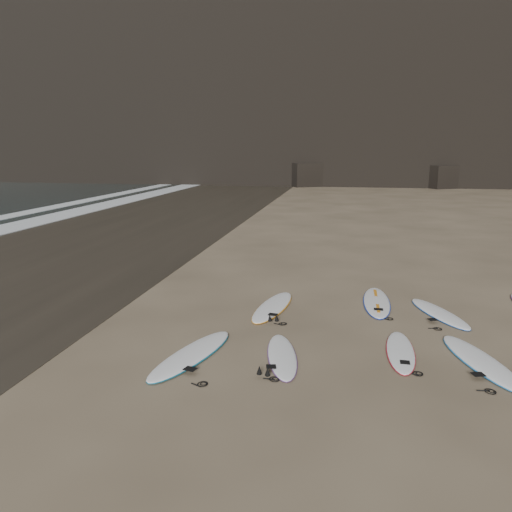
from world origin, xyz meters
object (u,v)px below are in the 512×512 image
(surfboard_3, at_px, (481,361))
(surfboard_7, at_px, (439,313))
(surfboard_2, at_px, (400,351))
(surfboard_6, at_px, (377,302))
(surfboard_5, at_px, (273,306))
(surfboard_1, at_px, (282,355))
(surfboard_0, at_px, (192,354))

(surfboard_3, relative_size, surfboard_7, 1.09)
(surfboard_2, xyz_separation_m, surfboard_3, (1.48, -0.24, 0.01))
(surfboard_2, height_order, surfboard_6, surfboard_6)
(surfboard_5, distance_m, surfboard_7, 4.18)
(surfboard_6, bearing_deg, surfboard_1, -117.22)
(surfboard_2, relative_size, surfboard_5, 0.82)
(surfboard_5, bearing_deg, surfboard_0, -100.34)
(surfboard_1, bearing_deg, surfboard_0, 177.29)
(surfboard_2, height_order, surfboard_5, surfboard_5)
(surfboard_7, bearing_deg, surfboard_3, -106.27)
(surfboard_0, height_order, surfboard_3, surfboard_0)
(surfboard_6, bearing_deg, surfboard_7, -23.88)
(surfboard_0, relative_size, surfboard_5, 1.02)
(surfboard_3, distance_m, surfboard_5, 5.19)
(surfboard_6, xyz_separation_m, surfboard_7, (1.49, -0.67, -0.01))
(surfboard_2, xyz_separation_m, surfboard_5, (-2.98, 2.41, 0.01))
(surfboard_6, relative_size, surfboard_7, 1.13)
(surfboard_2, relative_size, surfboard_7, 0.91)
(surfboard_0, xyz_separation_m, surfboard_2, (4.13, 0.93, -0.01))
(surfboard_1, distance_m, surfboard_6, 4.45)
(surfboard_0, height_order, surfboard_6, same)
(surfboard_6, bearing_deg, surfboard_0, -132.04)
(surfboard_2, distance_m, surfboard_7, 2.89)
(surfboard_3, bearing_deg, surfboard_0, 170.07)
(surfboard_3, xyz_separation_m, surfboard_5, (-4.46, 2.65, 0.00))
(surfboard_1, bearing_deg, surfboard_7, 31.29)
(surfboard_2, bearing_deg, surfboard_0, -165.54)
(surfboard_1, bearing_deg, surfboard_6, 51.06)
(surfboard_6, bearing_deg, surfboard_3, -63.10)
(surfboard_2, bearing_deg, surfboard_3, -7.41)
(surfboard_2, xyz_separation_m, surfboard_7, (1.19, 2.63, 0.00))
(surfboard_7, bearing_deg, surfboard_0, -168.23)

